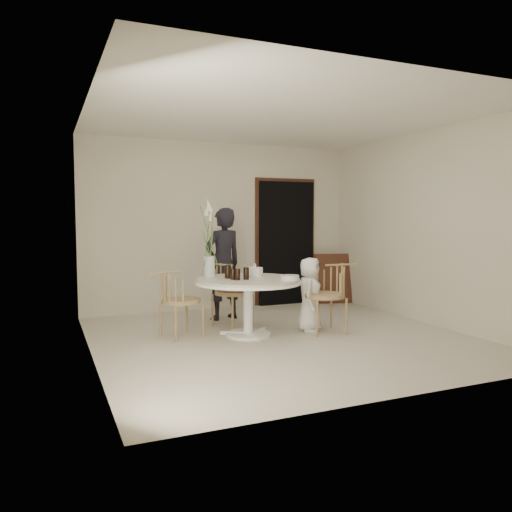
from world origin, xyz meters
name	(u,v)px	position (x,y,z in m)	size (l,w,h in m)	color
ground	(282,338)	(0.00, 0.00, 0.00)	(4.50, 4.50, 0.00)	beige
room_shell	(282,207)	(0.00, 0.00, 1.62)	(4.50, 4.50, 4.50)	white
doorway	(286,243)	(1.15, 2.19, 1.05)	(1.00, 0.10, 2.10)	black
door_trim	(285,240)	(1.15, 2.23, 1.11)	(1.12, 0.03, 2.22)	#572B1D
table	(248,288)	(-0.35, 0.25, 0.62)	(1.33, 1.33, 0.73)	white
picture_frame	(333,278)	(1.95, 1.95, 0.43)	(0.65, 0.04, 0.86)	#572B1D
chair_far	(227,285)	(-0.37, 1.00, 0.55)	(0.60, 0.62, 0.85)	tan
chair_right	(333,288)	(0.76, 0.04, 0.58)	(0.56, 0.53, 0.90)	tan
chair_left	(173,294)	(-1.25, 0.52, 0.54)	(0.58, 0.55, 0.84)	tan
girl	(223,264)	(-0.29, 1.37, 0.82)	(0.60, 0.39, 1.63)	black
boy	(310,295)	(0.49, 0.18, 0.49)	(0.47, 0.31, 0.97)	white
birthday_cake	(254,272)	(-0.20, 0.43, 0.79)	(0.24, 0.24, 0.16)	white
cola_tumbler_a	(233,274)	(-0.56, 0.21, 0.80)	(0.06, 0.06, 0.14)	black
cola_tumbler_b	(246,273)	(-0.41, 0.16, 0.81)	(0.07, 0.07, 0.15)	black
cola_tumbler_c	(228,272)	(-0.58, 0.36, 0.81)	(0.08, 0.08, 0.17)	black
cola_tumbler_d	(238,274)	(-0.53, 0.15, 0.80)	(0.07, 0.07, 0.14)	black
plate_stack	(290,277)	(0.07, -0.07, 0.76)	(0.23, 0.23, 0.06)	white
flower_vase	(209,249)	(-0.74, 0.61, 1.09)	(0.14, 0.14, 1.01)	silver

